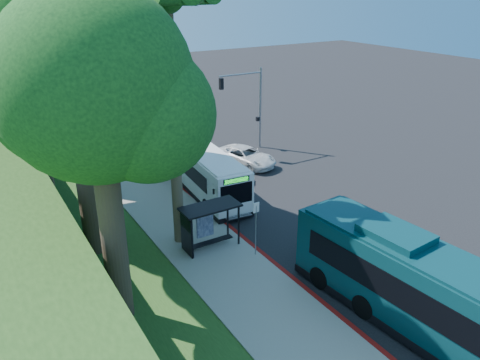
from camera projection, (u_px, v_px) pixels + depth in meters
ground at (282, 200)px, 31.47m from camera, size 140.00×140.00×0.00m
sidewalk at (183, 226)px, 27.95m from camera, size 4.50×70.00×0.12m
red_curb at (252, 245)px, 25.90m from camera, size 0.25×30.00×0.13m
grass_verge at (66, 216)px, 29.16m from camera, size 8.00×70.00×0.06m
bus_shelter at (205, 219)px, 25.04m from camera, size 3.20×1.51×2.55m
stop_sign_pole at (256, 222)px, 24.13m from camera, size 0.35×0.06×3.17m
traffic_signal_pole at (250, 99)px, 39.43m from camera, size 4.10×0.30×7.00m
palm_tree at (167, 8)px, 21.55m from camera, size 4.20×4.20×14.40m
tree_0 at (69, 37)px, 21.16m from camera, size 8.40×8.00×15.70m
tree_2 at (27, 27)px, 34.28m from camera, size 8.82×8.40×15.12m
tree_4 at (8, 23)px, 47.41m from camera, size 8.40×8.00×14.14m
tree_5 at (10, 25)px, 54.48m from camera, size 7.35×7.00×12.86m
tree_6 at (99, 96)px, 16.78m from camera, size 7.56×7.20×13.74m
white_bus at (200, 167)px, 32.62m from camera, size 3.31×11.44×3.36m
teal_bus at (433, 295)px, 18.67m from camera, size 3.88×13.53×3.98m
pickup at (246, 156)px, 37.24m from camera, size 3.72×5.69×1.45m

